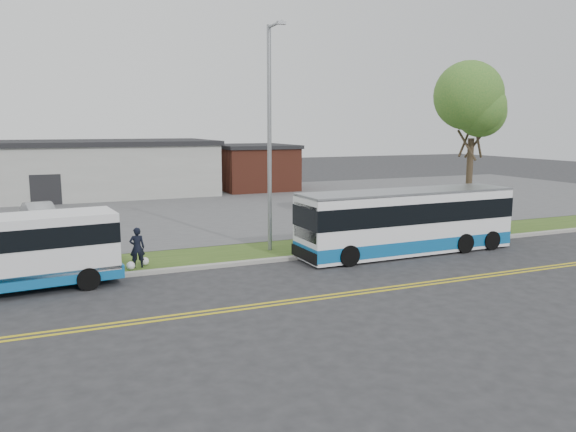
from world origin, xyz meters
name	(u,v)px	position (x,y,z in m)	size (l,w,h in m)	color
ground	(222,274)	(0.00, 0.00, 0.00)	(140.00, 140.00, 0.00)	#28282B
lane_line_north	(258,304)	(0.00, -3.85, 0.01)	(70.00, 0.12, 0.01)	gold
lane_line_south	(261,307)	(0.00, -4.15, 0.01)	(70.00, 0.12, 0.01)	gold
curb	(214,266)	(0.00, 1.10, 0.07)	(80.00, 0.30, 0.15)	#9E9B93
verge	(203,257)	(0.00, 2.90, 0.05)	(80.00, 3.30, 0.10)	#2F4918
parking_lot	(147,211)	(0.00, 17.00, 0.05)	(80.00, 25.00, 0.10)	#4C4C4F
commercial_building	(45,170)	(-6.00, 27.00, 2.18)	(25.40, 10.40, 4.35)	#9E9E99
brick_wing	(253,167)	(10.50, 26.00, 1.96)	(6.30, 7.30, 3.90)	brown
tree_east	(473,111)	(14.00, 3.00, 6.20)	(5.20, 5.20, 8.33)	#372B1E
streetlight_near	(270,132)	(3.00, 2.73, 5.23)	(0.35, 1.53, 9.50)	gray
shuttle_bus	(32,250)	(-6.39, 0.67, 1.36)	(6.80, 2.81, 2.54)	#0E5998
transit_bus	(406,221)	(8.40, 0.36, 1.39)	(9.94, 2.56, 2.75)	white
pedestrian	(137,248)	(-2.79, 1.90, 0.88)	(0.57, 0.37, 1.56)	black
parked_car_a	(40,214)	(-6.31, 13.18, 0.74)	(1.35, 3.88, 1.28)	#A1A4A8
grocery_bag_left	(131,266)	(-3.09, 1.65, 0.26)	(0.32, 0.32, 0.32)	white
grocery_bag_right	(145,261)	(-2.49, 2.15, 0.26)	(0.32, 0.32, 0.32)	white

